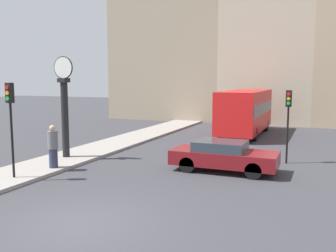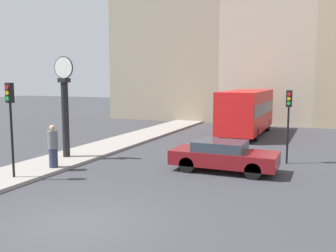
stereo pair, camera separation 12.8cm
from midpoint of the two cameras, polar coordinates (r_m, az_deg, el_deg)
name	(u,v)px [view 1 (the left image)]	position (r m, az deg, el deg)	size (l,w,h in m)	color
ground_plane	(80,223)	(10.86, -13.63, -14.20)	(120.00, 120.00, 0.00)	#38383D
sidewalk_corner	(121,142)	(23.10, -7.40, -2.46)	(2.62, 27.19, 0.14)	gray
building_row	(262,34)	(35.13, 13.97, 13.51)	(27.47, 5.00, 17.72)	gray
sedan_car	(223,156)	(16.12, 8.21, -4.47)	(4.45, 1.83, 1.30)	maroon
bus_distant	(245,110)	(26.77, 11.58, 2.42)	(2.51, 8.14, 3.11)	red
traffic_light_near	(10,110)	(15.37, -23.10, 2.26)	(0.26, 0.24, 3.64)	black
traffic_light_far	(288,111)	(18.04, 17.67, 2.19)	(0.26, 0.24, 3.41)	black
street_clock	(65,108)	(18.70, -15.67, 2.69)	(1.07, 0.44, 4.84)	black
pedestrian_grey_jacket	(53,147)	(16.72, -17.34, -3.02)	(0.43, 0.43, 1.84)	#2D334C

